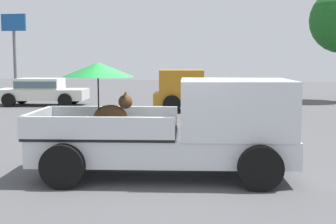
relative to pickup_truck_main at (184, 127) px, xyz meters
The scene contains 5 objects.
ground_plane 1.06m from the pickup_truck_main, behind, with size 80.00×80.00×0.00m, color #4C4C4F.
pickup_truck_main is the anchor object (origin of this frame).
pickup_truck_red 11.67m from the pickup_truck_main, 95.52° to the left, with size 5.03×2.77×1.80m.
parked_sedan_near 15.52m from the pickup_truck_main, 126.67° to the left, with size 4.53×2.49×1.33m.
motel_sign 18.88m from the pickup_truck_main, 129.14° to the left, with size 1.40×0.16×4.67m.
Camera 1 is at (1.97, -8.99, 2.31)m, focal length 50.84 mm.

